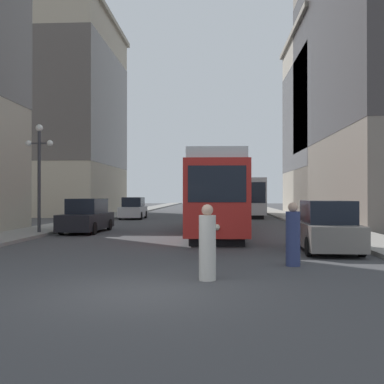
{
  "coord_description": "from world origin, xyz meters",
  "views": [
    {
      "loc": [
        1.56,
        -9.43,
        2.03
      ],
      "look_at": [
        0.44,
        11.28,
        2.15
      ],
      "focal_mm": 42.93,
      "sensor_mm": 36.0,
      "label": 1
    }
  ],
  "objects_px": {
    "pedestrian_crossing_far": "(207,245)",
    "parked_car_right_far": "(327,228)",
    "streetcar": "(215,193)",
    "parked_car_left_near": "(133,209)",
    "transit_bus": "(246,196)",
    "pedestrian_crossing_near": "(293,236)",
    "lamp_post_left_near": "(39,161)",
    "parked_car_left_mid": "(87,217)"
  },
  "relations": [
    {
      "from": "transit_bus",
      "to": "pedestrian_crossing_far",
      "type": "relative_size",
      "value": 6.68
    },
    {
      "from": "parked_car_left_mid",
      "to": "lamp_post_left_near",
      "type": "distance_m",
      "value": 3.93
    },
    {
      "from": "streetcar",
      "to": "lamp_post_left_near",
      "type": "bearing_deg",
      "value": -167.04
    },
    {
      "from": "pedestrian_crossing_near",
      "to": "pedestrian_crossing_far",
      "type": "relative_size",
      "value": 1.01
    },
    {
      "from": "parked_car_left_near",
      "to": "pedestrian_crossing_far",
      "type": "relative_size",
      "value": 2.36
    },
    {
      "from": "transit_bus",
      "to": "pedestrian_crossing_near",
      "type": "relative_size",
      "value": 6.64
    },
    {
      "from": "transit_bus",
      "to": "lamp_post_left_near",
      "type": "xyz_separation_m",
      "value": [
        -11.74,
        -20.91,
        1.77
      ]
    },
    {
      "from": "lamp_post_left_near",
      "to": "pedestrian_crossing_near",
      "type": "bearing_deg",
      "value": -40.36
    },
    {
      "from": "streetcar",
      "to": "parked_car_left_near",
      "type": "distance_m",
      "value": 15.29
    },
    {
      "from": "parked_car_right_far",
      "to": "lamp_post_left_near",
      "type": "xyz_separation_m",
      "value": [
        -12.86,
        6.07,
        2.88
      ]
    },
    {
      "from": "parked_car_right_far",
      "to": "pedestrian_crossing_far",
      "type": "bearing_deg",
      "value": 55.77
    },
    {
      "from": "pedestrian_crossing_near",
      "to": "lamp_post_left_near",
      "type": "bearing_deg",
      "value": -169.89
    },
    {
      "from": "streetcar",
      "to": "pedestrian_crossing_far",
      "type": "relative_size",
      "value": 8.34
    },
    {
      "from": "parked_car_left_near",
      "to": "pedestrian_crossing_near",
      "type": "distance_m",
      "value": 26.8
    },
    {
      "from": "pedestrian_crossing_far",
      "to": "parked_car_right_far",
      "type": "bearing_deg",
      "value": 168.21
    },
    {
      "from": "parked_car_left_near",
      "to": "parked_car_right_far",
      "type": "relative_size",
      "value": 0.99
    },
    {
      "from": "parked_car_right_far",
      "to": "pedestrian_crossing_near",
      "type": "xyz_separation_m",
      "value": [
        -1.76,
        -3.37,
        0.0
      ]
    },
    {
      "from": "parked_car_left_mid",
      "to": "parked_car_left_near",
      "type": "bearing_deg",
      "value": 91.68
    },
    {
      "from": "streetcar",
      "to": "pedestrian_crossing_near",
      "type": "relative_size",
      "value": 8.29
    },
    {
      "from": "parked_car_right_far",
      "to": "pedestrian_crossing_far",
      "type": "height_order",
      "value": "parked_car_right_far"
    },
    {
      "from": "parked_car_left_near",
      "to": "pedestrian_crossing_near",
      "type": "relative_size",
      "value": 2.35
    },
    {
      "from": "parked_car_left_mid",
      "to": "pedestrian_crossing_near",
      "type": "height_order",
      "value": "parked_car_left_mid"
    },
    {
      "from": "transit_bus",
      "to": "parked_car_left_near",
      "type": "xyz_separation_m",
      "value": [
        -9.84,
        -5.18,
        -1.1
      ]
    },
    {
      "from": "transit_bus",
      "to": "pedestrian_crossing_near",
      "type": "height_order",
      "value": "transit_bus"
    },
    {
      "from": "pedestrian_crossing_near",
      "to": "parked_car_left_mid",
      "type": "bearing_deg",
      "value": 179.56
    },
    {
      "from": "streetcar",
      "to": "pedestrian_crossing_far",
      "type": "height_order",
      "value": "streetcar"
    },
    {
      "from": "streetcar",
      "to": "parked_car_left_near",
      "type": "xyz_separation_m",
      "value": [
        -6.94,
        13.57,
        -1.26
      ]
    },
    {
      "from": "parked_car_left_near",
      "to": "parked_car_right_far",
      "type": "distance_m",
      "value": 24.4
    },
    {
      "from": "streetcar",
      "to": "pedestrian_crossing_near",
      "type": "xyz_separation_m",
      "value": [
        2.26,
        -11.61,
        -1.26
      ]
    },
    {
      "from": "transit_bus",
      "to": "pedestrian_crossing_near",
      "type": "xyz_separation_m",
      "value": [
        -0.64,
        -30.35,
        -1.1
      ]
    },
    {
      "from": "pedestrian_crossing_far",
      "to": "streetcar",
      "type": "bearing_deg",
      "value": -156.19
    },
    {
      "from": "transit_bus",
      "to": "pedestrian_crossing_far",
      "type": "xyz_separation_m",
      "value": [
        -3.03,
        -32.66,
        -1.11
      ]
    },
    {
      "from": "streetcar",
      "to": "pedestrian_crossing_near",
      "type": "height_order",
      "value": "streetcar"
    },
    {
      "from": "transit_bus",
      "to": "parked_car_right_far",
      "type": "height_order",
      "value": "transit_bus"
    },
    {
      "from": "transit_bus",
      "to": "parked_car_left_mid",
      "type": "bearing_deg",
      "value": -117.47
    },
    {
      "from": "transit_bus",
      "to": "parked_car_left_mid",
      "type": "xyz_separation_m",
      "value": [
        -9.84,
        -19.02,
        -1.1
      ]
    },
    {
      "from": "parked_car_right_far",
      "to": "lamp_post_left_near",
      "type": "relative_size",
      "value": 0.79
    },
    {
      "from": "transit_bus",
      "to": "pedestrian_crossing_far",
      "type": "bearing_deg",
      "value": -95.41
    },
    {
      "from": "lamp_post_left_near",
      "to": "parked_car_right_far",
      "type": "bearing_deg",
      "value": -25.25
    },
    {
      "from": "streetcar",
      "to": "parked_car_left_near",
      "type": "height_order",
      "value": "streetcar"
    },
    {
      "from": "parked_car_left_near",
      "to": "parked_car_left_mid",
      "type": "distance_m",
      "value": 13.84
    },
    {
      "from": "parked_car_left_near",
      "to": "pedestrian_crossing_near",
      "type": "height_order",
      "value": "parked_car_left_near"
    }
  ]
}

